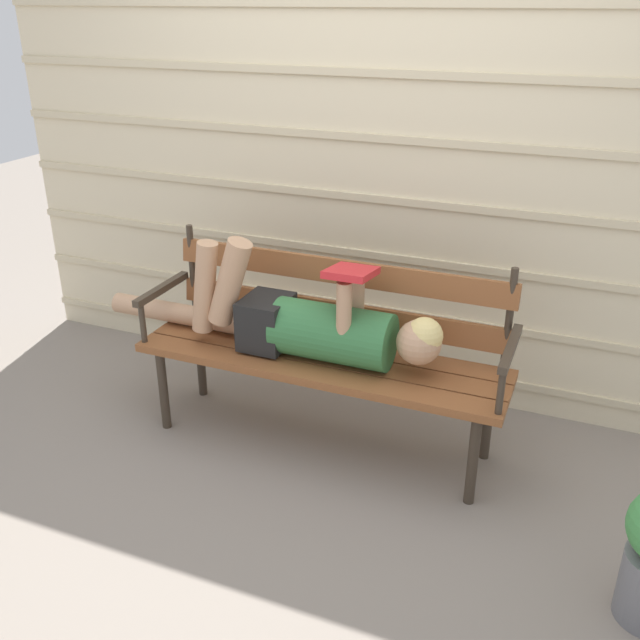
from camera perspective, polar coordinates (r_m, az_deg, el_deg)
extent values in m
plane|color=gray|center=(3.21, -1.36, -11.59)|extent=(12.00, 12.00, 0.00)
cube|color=beige|center=(3.45, 4.38, 14.60)|extent=(4.07, 0.06, 2.60)
cube|color=beige|center=(3.79, 3.66, -2.93)|extent=(4.07, 0.02, 0.04)
cube|color=beige|center=(3.67, 3.78, 1.07)|extent=(4.07, 0.02, 0.04)
cube|color=beige|center=(3.56, 3.91, 5.33)|extent=(4.07, 0.02, 0.04)
cube|color=beige|center=(3.48, 4.04, 9.82)|extent=(4.07, 0.02, 0.04)
cube|color=beige|center=(3.42, 4.19, 14.50)|extent=(4.07, 0.02, 0.04)
cube|color=beige|center=(3.38, 4.35, 19.33)|extent=(4.07, 0.02, 0.04)
cube|color=beige|center=(3.36, 4.52, 24.23)|extent=(4.07, 0.02, 0.04)
cube|color=brown|center=(3.02, -1.05, -4.48)|extent=(1.67, 0.14, 0.04)
cube|color=brown|center=(3.13, 0.00, -3.29)|extent=(1.67, 0.14, 0.04)
cube|color=brown|center=(3.25, 0.97, -2.18)|extent=(1.67, 0.14, 0.04)
cube|color=brown|center=(3.25, 1.42, 0.55)|extent=(1.60, 0.05, 0.11)
cube|color=brown|center=(3.17, 1.46, 3.97)|extent=(1.60, 0.05, 0.11)
cylinder|color=#382D23|center=(3.54, -10.28, 4.02)|extent=(0.03, 0.03, 0.46)
cylinder|color=#382D23|center=(3.04, 15.06, 0.05)|extent=(0.03, 0.03, 0.46)
cylinder|color=#382D23|center=(3.43, -12.56, -5.53)|extent=(0.04, 0.04, 0.41)
cylinder|color=#382D23|center=(2.95, 12.26, -11.06)|extent=(0.04, 0.04, 0.41)
cylinder|color=#382D23|center=(3.68, -9.64, -3.13)|extent=(0.04, 0.04, 0.41)
cylinder|color=#382D23|center=(3.23, 13.44, -7.74)|extent=(0.04, 0.04, 0.41)
cube|color=#382D23|center=(3.41, -12.71, 2.48)|extent=(0.04, 0.41, 0.03)
cylinder|color=#382D23|center=(3.32, -14.17, -0.15)|extent=(0.03, 0.03, 0.20)
cube|color=#382D23|center=(2.86, 15.18, -2.22)|extent=(0.04, 0.41, 0.03)
cylinder|color=#382D23|center=(2.76, 14.43, -5.56)|extent=(0.03, 0.03, 0.20)
cylinder|color=#33703D|center=(3.05, 1.06, -1.10)|extent=(0.52, 0.25, 0.25)
cube|color=black|center=(3.17, -4.36, -0.13)|extent=(0.20, 0.24, 0.23)
sphere|color=tan|center=(2.93, 8.01, -1.80)|extent=(0.19, 0.19, 0.19)
sphere|color=#E0C67A|center=(2.91, 8.43, -1.28)|extent=(0.16, 0.16, 0.16)
cylinder|color=tan|center=(3.11, -7.32, 3.06)|extent=(0.23, 0.11, 0.42)
cylinder|color=tan|center=(3.19, -9.31, 2.65)|extent=(0.15, 0.09, 0.44)
cylinder|color=tan|center=(3.47, -10.89, 0.44)|extent=(0.79, 0.10, 0.10)
cylinder|color=tan|center=(2.90, 1.94, 0.49)|extent=(0.06, 0.06, 0.28)
cylinder|color=tan|center=(3.04, 3.01, 1.64)|extent=(0.06, 0.06, 0.28)
cube|color=red|center=(2.91, 2.54, 3.87)|extent=(0.18, 0.26, 0.07)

